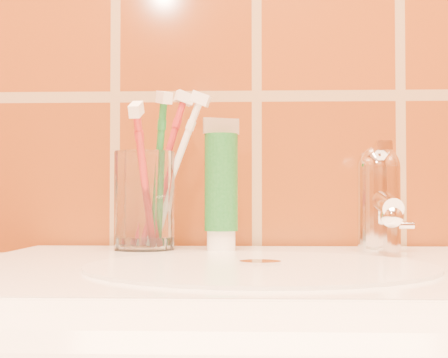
{
  "coord_description": "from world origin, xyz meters",
  "views": [
    {
      "loc": [
        -0.01,
        0.32,
        0.91
      ],
      "look_at": [
        -0.04,
        1.08,
        0.93
      ],
      "focal_mm": 55.0,
      "sensor_mm": 36.0,
      "label": 1
    }
  ],
  "objects": [
    {
      "name": "glass_tumbler",
      "position": [
        -0.13,
        1.12,
        0.91
      ],
      "size": [
        0.08,
        0.08,
        0.11
      ],
      "primitive_type": "cylinder",
      "rotation": [
        0.0,
        0.0,
        0.21
      ],
      "color": "white",
      "rests_on": "pedestal_sink"
    },
    {
      "name": "toothpaste_tube",
      "position": [
        -0.04,
        1.12,
        0.92
      ],
      "size": [
        0.04,
        0.04,
        0.15
      ],
      "rotation": [
        0.0,
        0.0,
        0.39
      ],
      "color": "white",
      "rests_on": "pedestal_sink"
    },
    {
      "name": "faucet",
      "position": [
        0.14,
        1.09,
        0.91
      ],
      "size": [
        0.05,
        0.11,
        0.12
      ],
      "color": "white",
      "rests_on": "pedestal_sink"
    },
    {
      "name": "toothbrush_0",
      "position": [
        -0.13,
        1.08,
        0.93
      ],
      "size": [
        0.05,
        0.15,
        0.19
      ],
      "primitive_type": null,
      "rotation": [
        0.42,
        0.0,
        -0.12
      ],
      "color": "#A32323",
      "rests_on": "glass_tumbler"
    },
    {
      "name": "toothbrush_1",
      "position": [
        -0.11,
        1.14,
        0.94
      ],
      "size": [
        0.13,
        0.11,
        0.2
      ],
      "primitive_type": null,
      "rotation": [
        0.3,
        0.0,
        2.04
      ],
      "color": "#A62328",
      "rests_on": "glass_tumbler"
    },
    {
      "name": "toothbrush_2",
      "position": [
        -0.12,
        1.11,
        0.94
      ],
      "size": [
        0.08,
        0.1,
        0.2
      ],
      "primitive_type": null,
      "rotation": [
        0.2,
        0.0,
        0.56
      ],
      "color": "#1E732F",
      "rests_on": "glass_tumbler"
    },
    {
      "name": "toothbrush_3",
      "position": [
        -0.1,
        1.12,
        0.94
      ],
      "size": [
        0.12,
        0.11,
        0.19
      ],
      "primitive_type": null,
      "rotation": [
        0.37,
        0.0,
        1.38
      ],
      "color": "white",
      "rests_on": "glass_tumbler"
    }
  ]
}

